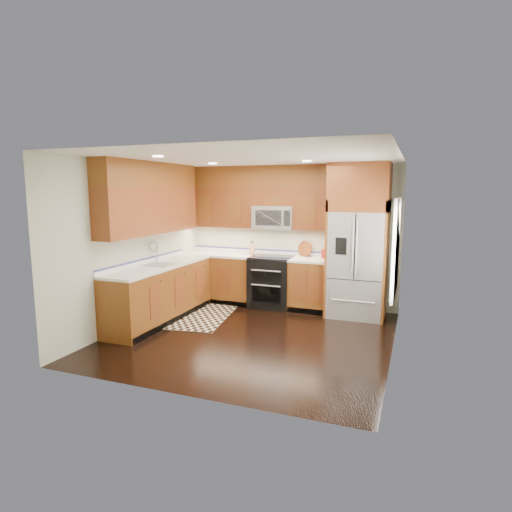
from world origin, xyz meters
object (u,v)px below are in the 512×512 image
at_px(knife_block, 252,249).
at_px(utensil_crock, 324,252).
at_px(rug, 200,316).
at_px(refrigerator, 358,241).
at_px(range, 272,282).

relative_size(knife_block, utensil_crock, 0.82).
bearing_deg(utensil_crock, rug, -145.41).
xyz_separation_m(refrigerator, rug, (-2.50, -1.02, -1.30)).
distance_m(knife_block, utensil_crock, 1.37).
distance_m(range, knife_block, 0.74).
height_order(refrigerator, knife_block, refrigerator).
xyz_separation_m(rug, utensil_crock, (1.87, 1.29, 1.04)).
xyz_separation_m(range, refrigerator, (1.55, -0.04, 0.83)).
relative_size(rug, knife_block, 6.12).
height_order(rug, knife_block, knife_block).
bearing_deg(rug, refrigerator, 13.70).
height_order(knife_block, utensil_crock, utensil_crock).
bearing_deg(range, utensil_crock, 14.51).
bearing_deg(utensil_crock, range, -165.49).
xyz_separation_m(range, rug, (-0.95, -1.05, -0.46)).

